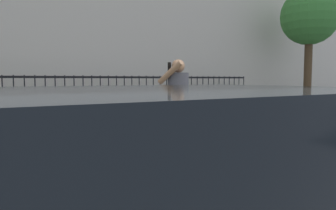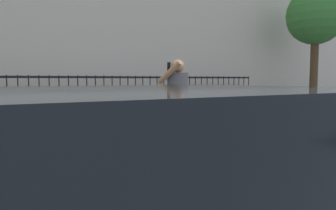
% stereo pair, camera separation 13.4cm
% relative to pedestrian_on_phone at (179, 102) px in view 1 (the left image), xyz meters
% --- Properties ---
extents(ground_plane, '(60.00, 60.00, 0.00)m').
position_rel_pedestrian_on_phone_xyz_m(ground_plane, '(0.36, -1.24, -1.11)').
color(ground_plane, '#333338').
extents(sidewalk, '(28.00, 4.40, 0.15)m').
position_rel_pedestrian_on_phone_xyz_m(sidewalk, '(0.36, 0.96, -1.04)').
color(sidewalk, gray).
rests_on(sidewalk, ground).
extents(iron_fence, '(12.03, 0.04, 1.60)m').
position_rel_pedestrian_on_phone_xyz_m(iron_fence, '(0.36, 4.66, -0.09)').
color(iron_fence, black).
rests_on(iron_fence, ground).
extents(pedestrian_on_phone, '(0.71, 0.51, 1.66)m').
position_rel_pedestrian_on_phone_xyz_m(pedestrian_on_phone, '(0.00, 0.00, 0.00)').
color(pedestrian_on_phone, '#936B4C').
rests_on(pedestrian_on_phone, sidewalk).
extents(street_bench, '(1.60, 0.45, 0.95)m').
position_rel_pedestrian_on_phone_xyz_m(street_bench, '(3.99, 2.27, -0.46)').
color(street_bench, brown).
rests_on(street_bench, sidewalk).
extents(street_tree_mid, '(2.21, 2.21, 5.04)m').
position_rel_pedestrian_on_phone_xyz_m(street_tree_mid, '(8.60, 3.41, 2.76)').
color(street_tree_mid, '#4C3823').
rests_on(street_tree_mid, ground).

